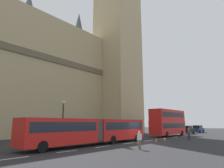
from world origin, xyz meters
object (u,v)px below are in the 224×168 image
object	(u,v)px
traffic_cone_west	(138,142)
traffic_cone_east	(165,139)
traffic_cone_middle	(156,140)
double_decker_bus	(168,122)
pedestrian_by_kerb	(189,134)
sedan_lead	(187,130)
sedan_trailing	(198,129)
articulated_bus	(94,129)
street_lamp	(63,118)
pedestrian_near_cones	(139,140)

from	to	relation	value
traffic_cone_west	traffic_cone_east	world-z (taller)	same
traffic_cone_middle	double_decker_bus	bearing A→B (deg)	17.97
double_decker_bus	pedestrian_by_kerb	distance (m)	8.79
sedan_lead	sedan_trailing	size ratio (longest dim) A/B	1.00
articulated_bus	street_lamp	world-z (taller)	street_lamp
sedan_trailing	pedestrian_near_cones	size ratio (longest dim) A/B	2.60
sedan_lead	pedestrian_near_cones	xyz separation A→B (m)	(-29.74, -6.38, -0.00)
sedan_lead	street_lamp	world-z (taller)	street_lamp
articulated_bus	pedestrian_near_cones	xyz separation A→B (m)	(0.09, -6.18, -0.83)
sedan_lead	pedestrian_by_kerb	world-z (taller)	sedan_lead
pedestrian_near_cones	sedan_lead	bearing A→B (deg)	12.10
traffic_cone_middle	street_lamp	bearing A→B (deg)	134.74
traffic_cone_middle	pedestrian_by_kerb	distance (m)	6.56
double_decker_bus	street_lamp	size ratio (longest dim) A/B	2.00
double_decker_bus	sedan_trailing	xyz separation A→B (m)	(17.77, 0.24, -1.80)
sedan_lead	pedestrian_by_kerb	xyz separation A→B (m)	(-16.28, -6.19, -0.00)
street_lamp	pedestrian_near_cones	world-z (taller)	street_lamp
sedan_lead	pedestrian_near_cones	world-z (taller)	sedan_lead
traffic_cone_west	pedestrian_near_cones	size ratio (longest dim) A/B	0.34
sedan_trailing	pedestrian_by_kerb	distance (m)	24.74
pedestrian_near_cones	pedestrian_by_kerb	world-z (taller)	same
traffic_cone_middle	sedan_lead	bearing A→B (deg)	10.60
articulated_bus	double_decker_bus	xyz separation A→B (m)	(19.72, 0.00, 0.96)
articulated_bus	traffic_cone_middle	distance (m)	8.48
traffic_cone_middle	street_lamp	size ratio (longest dim) A/B	0.11
traffic_cone_west	traffic_cone_middle	world-z (taller)	same
traffic_cone_middle	traffic_cone_east	world-z (taller)	same
sedan_lead	articulated_bus	bearing A→B (deg)	-179.63
traffic_cone_east	pedestrian_near_cones	bearing A→B (deg)	-167.21
articulated_bus	pedestrian_by_kerb	bearing A→B (deg)	-23.86
traffic_cone_east	traffic_cone_west	bearing A→B (deg)	177.02
traffic_cone_middle	street_lamp	world-z (taller)	street_lamp
pedestrian_by_kerb	pedestrian_near_cones	bearing A→B (deg)	-179.21
traffic_cone_west	traffic_cone_east	xyz separation A→B (m)	(6.13, -0.32, 0.00)
double_decker_bus	traffic_cone_middle	size ratio (longest dim) A/B	18.13
articulated_bus	pedestrian_by_kerb	xyz separation A→B (m)	(13.55, -6.00, -0.83)
traffic_cone_middle	articulated_bus	bearing A→B (deg)	151.26
traffic_cone_west	street_lamp	size ratio (longest dim) A/B	0.11
sedan_lead	street_lamp	size ratio (longest dim) A/B	0.83
traffic_cone_west	street_lamp	distance (m)	9.85
traffic_cone_middle	pedestrian_by_kerb	world-z (taller)	pedestrian_by_kerb
street_lamp	traffic_cone_east	bearing A→B (deg)	-38.04
sedan_trailing	traffic_cone_west	distance (m)	34.11
articulated_bus	traffic_cone_west	size ratio (longest dim) A/B	29.79
double_decker_bus	traffic_cone_middle	world-z (taller)	double_decker_bus
traffic_cone_middle	pedestrian_by_kerb	size ratio (longest dim) A/B	0.34
sedan_trailing	street_lamp	xyz separation A→B (m)	(-38.61, 4.27, 2.14)
articulated_bus	pedestrian_near_cones	distance (m)	6.24
traffic_cone_east	pedestrian_by_kerb	size ratio (longest dim) A/B	0.34
pedestrian_by_kerb	articulated_bus	bearing A→B (deg)	156.14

